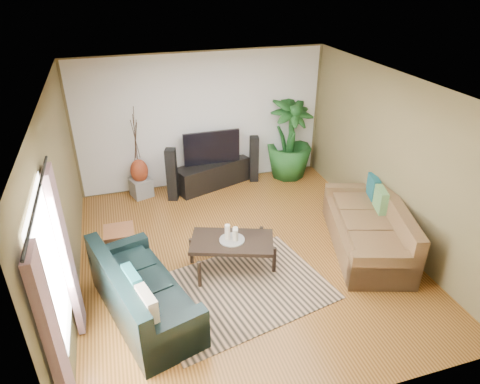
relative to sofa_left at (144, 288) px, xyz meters
name	(u,v)px	position (x,y,z in m)	size (l,w,h in m)	color
floor	(244,255)	(1.62, 0.83, -0.42)	(5.50, 5.50, 0.00)	#9C6128
ceiling	(244,87)	(1.62, 0.83, 2.28)	(5.50, 5.50, 0.00)	white
wall_back	(203,121)	(1.62, 3.58, 0.93)	(5.00, 5.00, 0.00)	brown
wall_front	(335,310)	(1.62, -1.92, 0.93)	(5.00, 5.00, 0.00)	brown
wall_left	(61,205)	(-0.88, 0.83, 0.92)	(5.50, 5.50, 0.00)	brown
wall_right	(393,160)	(4.12, 0.83, 0.92)	(5.50, 5.50, 0.00)	brown
backwall_panel	(203,121)	(1.62, 3.57, 0.93)	(4.90, 4.90, 0.00)	white
window_pane	(52,279)	(-0.86, -0.77, 0.97)	(1.80, 1.80, 0.00)	white
curtain_near	(57,355)	(-0.81, -1.52, 0.72)	(0.08, 0.35, 2.20)	gray
curtain_far	(66,255)	(-0.81, -0.02, 0.72)	(0.08, 0.35, 2.20)	gray
curtain_rod	(37,198)	(-0.81, -0.77, 1.87)	(0.03, 0.03, 1.90)	black
sofa_left	(144,288)	(0.00, 0.00, 0.00)	(1.96, 0.84, 0.85)	black
sofa_right	(367,224)	(3.59, 0.49, 0.00)	(2.22, 1.00, 0.85)	brown
area_rug	(239,290)	(1.32, 0.07, -0.42)	(2.44, 1.73, 0.01)	tan
coffee_table	(232,254)	(1.36, 0.60, -0.18)	(1.22, 0.66, 0.50)	black
candle_tray	(232,240)	(1.36, 0.60, 0.08)	(0.38, 0.38, 0.02)	gray
candle_tall	(227,232)	(1.30, 0.63, 0.21)	(0.08, 0.08, 0.24)	#F2E3CD
candle_mid	(235,235)	(1.40, 0.56, 0.18)	(0.08, 0.08, 0.19)	beige
candle_short	(235,232)	(1.43, 0.66, 0.17)	(0.08, 0.08, 0.16)	beige
tv_stand	(213,174)	(1.73, 3.33, -0.16)	(1.56, 0.47, 0.52)	black
television	(212,148)	(1.73, 3.33, 0.43)	(1.15, 0.06, 0.68)	black
speaker_left	(172,175)	(0.85, 3.02, 0.10)	(0.19, 0.21, 1.05)	black
speaker_right	(254,159)	(2.63, 3.33, 0.07)	(0.18, 0.20, 0.99)	black
potted_plant	(289,139)	(3.41, 3.33, 0.43)	(0.96, 0.96, 1.72)	#18491A
plant_pot	(288,170)	(3.41, 3.33, -0.30)	(0.32, 0.32, 0.25)	black
pedestal	(141,187)	(0.27, 3.33, -0.24)	(0.37, 0.37, 0.37)	gray
vase	(139,171)	(0.27, 3.33, 0.12)	(0.34, 0.34, 0.48)	maroon
side_table	(120,243)	(-0.24, 1.42, -0.19)	(0.45, 0.45, 0.48)	#995232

